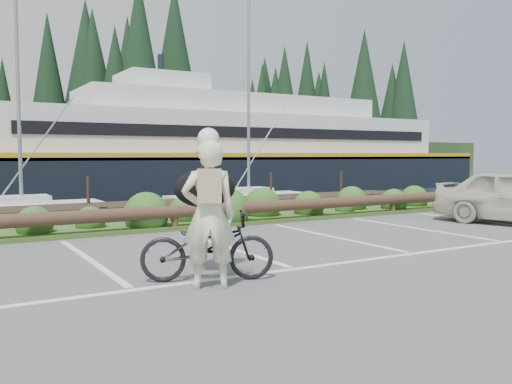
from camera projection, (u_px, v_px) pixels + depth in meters
ground at (281, 265)px, 8.82m from camera, size 72.00×72.00×0.00m
vegetation_strip at (164, 225)px, 13.38m from camera, size 34.00×1.60×0.10m
log_rail at (175, 231)px, 12.78m from camera, size 32.00×0.30×0.60m
bicycle at (207, 246)px, 7.69m from camera, size 2.00×1.33×0.99m
cyclist at (209, 215)px, 7.22m from camera, size 0.85×0.72×1.99m
dog at (205, 188)px, 8.23m from camera, size 0.84×1.12×0.58m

